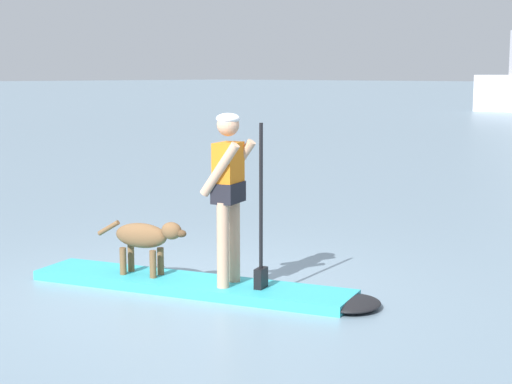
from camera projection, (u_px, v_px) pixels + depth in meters
The scene contains 4 objects.
ground_plane at pixel (190, 289), 8.34m from camera, with size 400.00×400.00×0.00m, color gray.
paddleboard at pixel (210, 287), 8.25m from camera, with size 3.71×1.83×0.10m.
person_paddler at pixel (230, 186), 8.01m from camera, with size 0.67×0.58×1.71m.
dog at pixel (145, 238), 8.48m from camera, with size 1.03×0.43×0.58m.
Camera 1 is at (6.00, -5.50, 2.19)m, focal length 57.28 mm.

